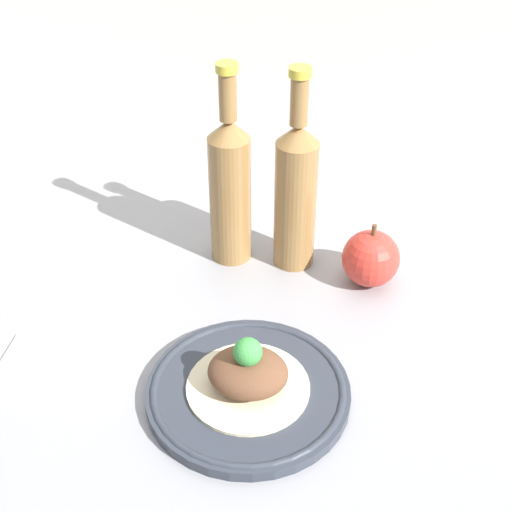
{
  "coord_description": "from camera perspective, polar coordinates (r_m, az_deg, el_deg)",
  "views": [
    {
      "loc": [
        14.57,
        -69.21,
        64.18
      ],
      "look_at": [
        3.66,
        2.6,
        10.58
      ],
      "focal_mm": 50.0,
      "sensor_mm": 36.0,
      "label": 1
    }
  ],
  "objects": [
    {
      "name": "cider_bottle_right",
      "position": [
        1.01,
        3.2,
        5.18
      ],
      "size": [
        6.04,
        6.04,
        30.24
      ],
      "color": "olive",
      "rests_on": "ground_plane"
    },
    {
      "name": "ground_plane",
      "position": [
        0.97,
        -2.39,
        -6.72
      ],
      "size": [
        180.0,
        110.0,
        4.0
      ],
      "primitive_type": "cube",
      "color": "gray"
    },
    {
      "name": "cider_bottle_left",
      "position": [
        1.02,
        -2.1,
        5.6
      ],
      "size": [
        6.04,
        6.04,
        30.24
      ],
      "color": "olive",
      "rests_on": "ground_plane"
    },
    {
      "name": "plated_food",
      "position": [
        0.84,
        -0.65,
        -9.37
      ],
      "size": [
        14.71,
        14.71,
        7.61
      ],
      "color": "beige",
      "rests_on": "plate"
    },
    {
      "name": "apple",
      "position": [
        1.02,
        9.16,
        -0.19
      ],
      "size": [
        8.22,
        8.22,
        9.79
      ],
      "color": "red",
      "rests_on": "ground_plane"
    },
    {
      "name": "napkin",
      "position": [
        0.93,
        -15.45,
        -8.84
      ],
      "size": [
        16.0,
        11.3,
        0.8
      ],
      "color": "white",
      "rests_on": "ground_plane"
    },
    {
      "name": "plate",
      "position": [
        0.86,
        -0.64,
        -10.75
      ],
      "size": [
        24.4,
        24.4,
        1.72
      ],
      "color": "#2D333D",
      "rests_on": "ground_plane"
    }
  ]
}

